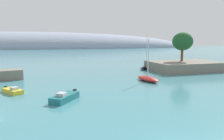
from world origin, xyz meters
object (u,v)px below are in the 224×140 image
motorboat_yellow_foreground (13,91)px  sailboat_red_near_shore (148,78)px  tree_clump_shore (183,42)px  sailboat_black_mid_mooring (146,67)px  motorboat_teal_outer (65,97)px

motorboat_yellow_foreground → sailboat_red_near_shore: bearing=61.9°
tree_clump_shore → sailboat_black_mid_mooring: 12.12m
motorboat_teal_outer → sailboat_black_mid_mooring: bearing=174.1°
sailboat_black_mid_mooring → motorboat_yellow_foreground: 37.99m
tree_clump_shore → motorboat_yellow_foreground: 43.97m
sailboat_red_near_shore → sailboat_black_mid_mooring: size_ratio=0.82×
tree_clump_shore → motorboat_teal_outer: size_ratio=1.67×
tree_clump_shore → motorboat_yellow_foreground: (-40.77, -14.68, -7.45)m
motorboat_yellow_foreground → motorboat_teal_outer: bearing=13.9°
sailboat_red_near_shore → motorboat_yellow_foreground: sailboat_red_near_shore is taller
sailboat_black_mid_mooring → motorboat_yellow_foreground: size_ratio=2.38×
tree_clump_shore → sailboat_red_near_shore: bearing=-143.8°
motorboat_yellow_foreground → sailboat_black_mid_mooring: bearing=87.3°
tree_clump_shore → motorboat_teal_outer: bearing=-147.6°
sailboat_red_near_shore → motorboat_yellow_foreground: (-24.11, -2.46, -0.18)m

